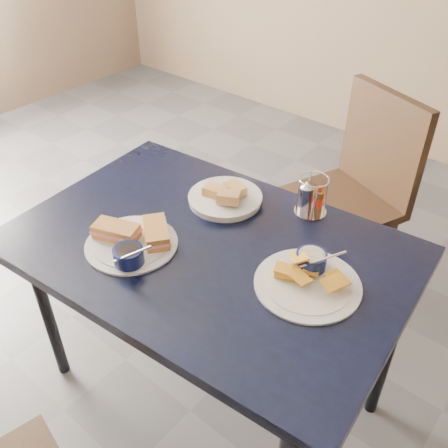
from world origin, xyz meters
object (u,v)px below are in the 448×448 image
Objects in this scene: sandwich_plate at (133,240)px; bread_basket at (225,198)px; plantain_plate at (309,276)px; condiment_caddy at (311,198)px; chair_far at (352,180)px; dining_table at (209,260)px.

sandwich_plate reaches higher than bread_basket.
plantain_plate is 0.46m from bread_basket.
plantain_plate reaches higher than bread_basket.
sandwich_plate is 2.27× the size of condiment_caddy.
bread_basket is at bearing 160.81° from plantain_plate.
condiment_caddy is (0.12, -0.59, 0.26)m from chair_far.
condiment_caddy is at bearing 121.60° from plantain_plate.
chair_far is at bearing 88.39° from dining_table.
dining_table is 4.26× the size of plantain_plate.
bread_basket is at bearing 80.34° from sandwich_plate.
chair_far is 3.74× the size of bread_basket.
bread_basket reaches higher than dining_table.
plantain_plate is 2.23× the size of condiment_caddy.
chair_far is at bearing 79.86° from sandwich_plate.
sandwich_plate and plantain_plate have the same top height.
sandwich_plate is 0.60m from condiment_caddy.
plantain_plate is 1.20× the size of bread_basket.
condiment_caddy reaches higher than sandwich_plate.
plantain_plate is at bearing -58.40° from condiment_caddy.
condiment_caddy is (0.25, 0.14, 0.04)m from bread_basket.
condiment_caddy is (0.32, 0.51, 0.03)m from sandwich_plate.
bread_basket is at bearing 116.87° from dining_table.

